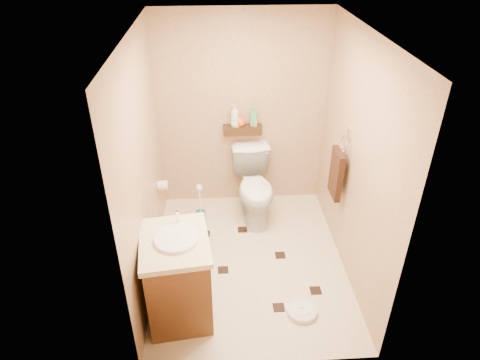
{
  "coord_description": "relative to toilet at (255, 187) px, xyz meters",
  "views": [
    {
      "loc": [
        -0.31,
        -3.47,
        3.18
      ],
      "look_at": [
        -0.09,
        0.25,
        0.88
      ],
      "focal_mm": 32.0,
      "sensor_mm": 36.0,
      "label": 1
    }
  ],
  "objects": [
    {
      "name": "wall_front",
      "position": [
        -0.13,
        -2.08,
        0.78
      ],
      "size": [
        2.0,
        0.04,
        2.4
      ],
      "primitive_type": "cube",
      "color": "tan",
      "rests_on": "ground"
    },
    {
      "name": "floor_accents",
      "position": [
        -0.06,
        -0.86,
        -0.41
      ],
      "size": [
        1.22,
        1.32,
        0.01
      ],
      "color": "black",
      "rests_on": "ground"
    },
    {
      "name": "wall_left",
      "position": [
        -1.13,
        -0.83,
        0.78
      ],
      "size": [
        0.04,
        2.5,
        2.4
      ],
      "primitive_type": "cube",
      "color": "tan",
      "rests_on": "ground"
    },
    {
      "name": "wall_shelf",
      "position": [
        -0.13,
        0.34,
        0.6
      ],
      "size": [
        0.46,
        0.14,
        0.1
      ],
      "primitive_type": "cube",
      "color": "#3C2210",
      "rests_on": "wall_back"
    },
    {
      "name": "toilet_paper",
      "position": [
        -1.07,
        -0.18,
        0.18
      ],
      "size": [
        0.12,
        0.11,
        0.12
      ],
      "color": "silver",
      "rests_on": "wall_left"
    },
    {
      "name": "ground",
      "position": [
        -0.13,
        -0.83,
        -0.42
      ],
      "size": [
        2.5,
        2.5,
        0.0
      ],
      "primitive_type": "plane",
      "color": "beige",
      "rests_on": "ground"
    },
    {
      "name": "bottle_e",
      "position": [
        0.0,
        0.34,
        0.73
      ],
      "size": [
        0.08,
        0.08,
        0.16
      ],
      "primitive_type": "imported",
      "rotation": [
        0.0,
        0.0,
        1.44
      ],
      "color": "gold",
      "rests_on": "wall_shelf"
    },
    {
      "name": "bottle_d",
      "position": [
        0.0,
        0.34,
        0.77
      ],
      "size": [
        0.12,
        0.12,
        0.24
      ],
      "primitive_type": "imported",
      "rotation": [
        0.0,
        0.0,
        5.9
      ],
      "color": "green",
      "rests_on": "wall_shelf"
    },
    {
      "name": "wall_back",
      "position": [
        -0.13,
        0.42,
        0.78
      ],
      "size": [
        2.0,
        0.04,
        2.4
      ],
      "primitive_type": "cube",
      "color": "tan",
      "rests_on": "ground"
    },
    {
      "name": "wall_right",
      "position": [
        0.87,
        -0.83,
        0.78
      ],
      "size": [
        0.04,
        2.5,
        2.4
      ],
      "primitive_type": "cube",
      "color": "tan",
      "rests_on": "ground"
    },
    {
      "name": "bathroom_scale",
      "position": [
        0.31,
        -1.57,
        -0.39
      ],
      "size": [
        0.38,
        0.38,
        0.06
      ],
      "rotation": [
        0.0,
        0.0,
        -0.39
      ],
      "color": "silver",
      "rests_on": "ground"
    },
    {
      "name": "towel_ring",
      "position": [
        0.78,
        -0.58,
        0.53
      ],
      "size": [
        0.12,
        0.3,
        0.76
      ],
      "color": "silver",
      "rests_on": "wall_right"
    },
    {
      "name": "toilet",
      "position": [
        0.0,
        0.0,
        0.0
      ],
      "size": [
        0.54,
        0.86,
        0.83
      ],
      "primitive_type": "imported",
      "rotation": [
        0.0,
        0.0,
        0.09
      ],
      "color": "white",
      "rests_on": "ground"
    },
    {
      "name": "ceiling",
      "position": [
        -0.13,
        -0.83,
        1.98
      ],
      "size": [
        2.0,
        2.5,
        0.02
      ],
      "primitive_type": "cube",
      "color": "silver",
      "rests_on": "wall_back"
    },
    {
      "name": "vanity",
      "position": [
        -0.83,
        -1.48,
        0.03
      ],
      "size": [
        0.66,
        0.77,
        1.0
      ],
      "rotation": [
        0.0,
        0.0,
        0.12
      ],
      "color": "brown",
      "rests_on": "ground"
    },
    {
      "name": "bottle_a",
      "position": [
        -0.22,
        0.34,
        0.79
      ],
      "size": [
        0.15,
        0.15,
        0.27
      ],
      "primitive_type": "imported",
      "rotation": [
        0.0,
        0.0,
        5.47
      ],
      "color": "silver",
      "rests_on": "wall_shelf"
    },
    {
      "name": "bottle_b",
      "position": [
        -0.19,
        0.34,
        0.73
      ],
      "size": [
        0.1,
        0.1,
        0.16
      ],
      "primitive_type": "imported",
      "rotation": [
        0.0,
        0.0,
        2.07
      ],
      "color": "yellow",
      "rests_on": "wall_shelf"
    },
    {
      "name": "toilet_brush",
      "position": [
        -0.67,
        -0.05,
        -0.24
      ],
      "size": [
        0.12,
        0.12,
        0.51
      ],
      "color": "#196462",
      "rests_on": "ground"
    },
    {
      "name": "bottle_c",
      "position": [
        -0.15,
        0.34,
        0.72
      ],
      "size": [
        0.13,
        0.13,
        0.14
      ],
      "primitive_type": "imported",
      "rotation": [
        0.0,
        0.0,
        4.87
      ],
      "color": "#E2461A",
      "rests_on": "wall_shelf"
    }
  ]
}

